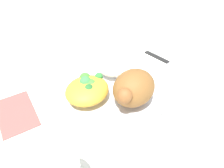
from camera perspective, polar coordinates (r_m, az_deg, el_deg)
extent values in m
plane|color=silver|center=(0.50, 0.00, -2.73)|extent=(2.00, 2.00, 0.00)
cylinder|color=white|center=(0.49, 0.00, -2.07)|extent=(0.25, 0.25, 0.02)
torus|color=white|center=(0.49, 0.00, -1.38)|extent=(0.25, 0.25, 0.01)
ellipsoid|color=brown|center=(0.43, 5.67, -1.16)|extent=(0.09, 0.08, 0.07)
sphere|color=brown|center=(0.39, 3.43, -3.16)|extent=(0.03, 0.03, 0.03)
ellipsoid|color=white|center=(0.52, 0.87, 4.98)|extent=(0.09, 0.08, 0.04)
ellipsoid|color=gold|center=(0.45, -6.68, -1.69)|extent=(0.10, 0.09, 0.04)
sphere|color=#458D34|center=(0.45, -5.84, -0.46)|extent=(0.03, 0.03, 0.03)
sphere|color=#328737|center=(0.47, -3.56, 1.94)|extent=(0.02, 0.02, 0.02)
sphere|color=#27662C|center=(0.44, -6.22, -1.44)|extent=(0.02, 0.02, 0.02)
sphere|color=#417A32|center=(0.45, -7.71, -1.26)|extent=(0.02, 0.02, 0.02)
sphere|color=#3D8D45|center=(0.45, -7.13, 0.55)|extent=(0.03, 0.03, 0.03)
sphere|color=#418531|center=(0.47, -7.21, 1.57)|extent=(0.03, 0.03, 0.03)
cube|color=#B2B2B7|center=(0.60, 12.55, 4.95)|extent=(0.01, 0.11, 0.01)
cube|color=#B2B2B7|center=(0.57, 18.14, 1.83)|extent=(0.02, 0.03, 0.00)
cube|color=black|center=(0.63, 11.95, 7.28)|extent=(0.01, 0.08, 0.01)
cube|color=#B2B2B7|center=(0.60, 19.19, 3.22)|extent=(0.02, 0.11, 0.00)
cube|color=#DB4C47|center=(0.50, -24.36, -7.03)|extent=(0.10, 0.13, 0.00)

